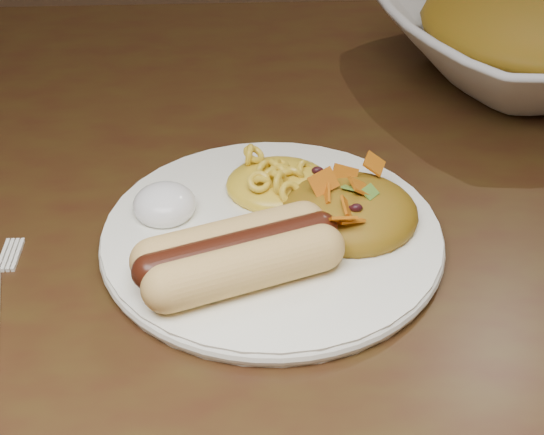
{
  "coord_description": "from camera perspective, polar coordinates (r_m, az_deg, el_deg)",
  "views": [
    {
      "loc": [
        0.08,
        -0.47,
        1.09
      ],
      "look_at": [
        0.1,
        -0.04,
        0.77
      ],
      "focal_mm": 50.0,
      "sensor_mm": 36.0,
      "label": 1
    }
  ],
  "objects": [
    {
      "name": "plate",
      "position": [
        0.55,
        0.0,
        -1.37
      ],
      "size": [
        0.29,
        0.29,
        0.01
      ],
      "primitive_type": "cylinder",
      "rotation": [
        0.0,
        0.0,
        -0.21
      ],
      "color": "white",
      "rests_on": "table"
    },
    {
      "name": "table",
      "position": [
        0.65,
        -9.42,
        -6.63
      ],
      "size": [
        1.6,
        0.9,
        0.75
      ],
      "color": "black",
      "rests_on": "floor"
    },
    {
      "name": "serving_bowl",
      "position": [
        0.83,
        19.28,
        12.51
      ],
      "size": [
        0.38,
        0.38,
        0.07
      ],
      "primitive_type": "imported",
      "rotation": [
        0.0,
        0.0,
        0.29
      ],
      "color": "silver",
      "rests_on": "table"
    },
    {
      "name": "sour_cream",
      "position": [
        0.56,
        -8.14,
        1.5
      ],
      "size": [
        0.05,
        0.05,
        0.03
      ],
      "primitive_type": "ellipsoid",
      "rotation": [
        0.0,
        0.0,
        0.02
      ],
      "color": "white",
      "rests_on": "plate"
    },
    {
      "name": "mac_and_cheese",
      "position": [
        0.58,
        0.54,
        3.47
      ],
      "size": [
        0.1,
        0.09,
        0.03
      ],
      "primitive_type": "ellipsoid",
      "rotation": [
        0.0,
        0.0,
        -0.26
      ],
      "color": "gold",
      "rests_on": "plate"
    },
    {
      "name": "taco_salad",
      "position": [
        0.55,
        5.92,
        1.25
      ],
      "size": [
        0.1,
        0.1,
        0.04
      ],
      "rotation": [
        0.0,
        0.0,
        0.31
      ],
      "color": "#C74E0F",
      "rests_on": "plate"
    },
    {
      "name": "hotdog",
      "position": [
        0.5,
        -2.54,
        -2.71
      ],
      "size": [
        0.12,
        0.1,
        0.03
      ],
      "rotation": [
        0.0,
        0.0,
        0.34
      ],
      "color": "#FCB972",
      "rests_on": "plate"
    },
    {
      "name": "bowl_filling",
      "position": [
        0.82,
        19.46,
        13.32
      ],
      "size": [
        0.28,
        0.28,
        0.06
      ],
      "primitive_type": "ellipsoid",
      "rotation": [
        0.0,
        0.0,
        -0.19
      ],
      "color": "#C74E0F",
      "rests_on": "serving_bowl"
    }
  ]
}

